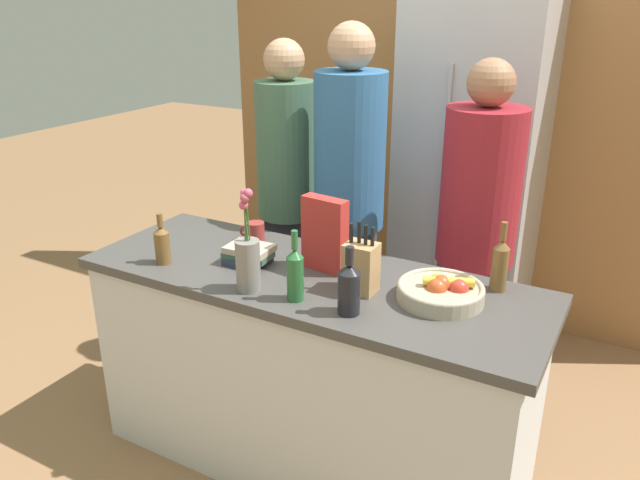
{
  "coord_description": "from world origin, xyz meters",
  "views": [
    {
      "loc": [
        1.11,
        -1.9,
        1.92
      ],
      "look_at": [
        0.0,
        0.08,
        1.01
      ],
      "focal_mm": 35.0,
      "sensor_mm": 36.0,
      "label": 1
    }
  ],
  "objects_px": {
    "fruit_bowl": "(441,291)",
    "person_in_blue": "(349,194)",
    "bottle_water": "(349,288)",
    "flower_vase": "(248,258)",
    "bottle_vinegar": "(500,264)",
    "refrigerator": "(470,177)",
    "book_stack": "(248,254)",
    "coffee_mug": "(255,231)",
    "bottle_wine": "(162,244)",
    "knife_block": "(361,267)",
    "person_in_red_tee": "(476,231)",
    "person_at_sink": "(287,187)",
    "bottle_oil": "(295,273)",
    "cereal_box": "(325,234)"
  },
  "relations": [
    {
      "from": "knife_block",
      "to": "flower_vase",
      "type": "xyz_separation_m",
      "value": [
        -0.36,
        -0.19,
        0.03
      ]
    },
    {
      "from": "knife_block",
      "to": "person_in_blue",
      "type": "bearing_deg",
      "value": 120.01
    },
    {
      "from": "bottle_water",
      "to": "flower_vase",
      "type": "bearing_deg",
      "value": -177.33
    },
    {
      "from": "fruit_bowl",
      "to": "person_in_blue",
      "type": "distance_m",
      "value": 0.89
    },
    {
      "from": "coffee_mug",
      "to": "book_stack",
      "type": "bearing_deg",
      "value": -61.36
    },
    {
      "from": "bottle_oil",
      "to": "bottle_water",
      "type": "bearing_deg",
      "value": 0.57
    },
    {
      "from": "person_in_red_tee",
      "to": "flower_vase",
      "type": "bearing_deg",
      "value": -109.14
    },
    {
      "from": "coffee_mug",
      "to": "cereal_box",
      "type": "bearing_deg",
      "value": -16.5
    },
    {
      "from": "fruit_bowl",
      "to": "bottle_vinegar",
      "type": "distance_m",
      "value": 0.25
    },
    {
      "from": "person_at_sink",
      "to": "person_in_blue",
      "type": "relative_size",
      "value": 0.95
    },
    {
      "from": "refrigerator",
      "to": "person_in_red_tee",
      "type": "bearing_deg",
      "value": -71.3
    },
    {
      "from": "bottle_wine",
      "to": "fruit_bowl",
      "type": "bearing_deg",
      "value": 11.86
    },
    {
      "from": "refrigerator",
      "to": "book_stack",
      "type": "xyz_separation_m",
      "value": [
        -0.49,
        -1.4,
        -0.04
      ]
    },
    {
      "from": "person_in_red_tee",
      "to": "bottle_wine",
      "type": "bearing_deg",
      "value": -125.9
    },
    {
      "from": "knife_block",
      "to": "book_stack",
      "type": "distance_m",
      "value": 0.51
    },
    {
      "from": "coffee_mug",
      "to": "bottle_vinegar",
      "type": "height_order",
      "value": "bottle_vinegar"
    },
    {
      "from": "coffee_mug",
      "to": "person_in_blue",
      "type": "xyz_separation_m",
      "value": [
        0.25,
        0.43,
        0.09
      ]
    },
    {
      "from": "coffee_mug",
      "to": "person_in_red_tee",
      "type": "xyz_separation_m",
      "value": [
        0.86,
        0.45,
        0.01
      ]
    },
    {
      "from": "cereal_box",
      "to": "coffee_mug",
      "type": "height_order",
      "value": "cereal_box"
    },
    {
      "from": "book_stack",
      "to": "person_in_red_tee",
      "type": "relative_size",
      "value": 0.12
    },
    {
      "from": "bottle_vinegar",
      "to": "bottle_wine",
      "type": "height_order",
      "value": "bottle_vinegar"
    },
    {
      "from": "bottle_wine",
      "to": "person_at_sink",
      "type": "distance_m",
      "value": 0.9
    },
    {
      "from": "knife_block",
      "to": "bottle_vinegar",
      "type": "height_order",
      "value": "knife_block"
    },
    {
      "from": "person_at_sink",
      "to": "person_in_red_tee",
      "type": "bearing_deg",
      "value": -30.28
    },
    {
      "from": "bottle_vinegar",
      "to": "bottle_water",
      "type": "height_order",
      "value": "bottle_vinegar"
    },
    {
      "from": "fruit_bowl",
      "to": "coffee_mug",
      "type": "distance_m",
      "value": 0.92
    },
    {
      "from": "refrigerator",
      "to": "fruit_bowl",
      "type": "distance_m",
      "value": 1.37
    },
    {
      "from": "knife_block",
      "to": "coffee_mug",
      "type": "xyz_separation_m",
      "value": [
        -0.63,
        0.23,
        -0.06
      ]
    },
    {
      "from": "refrigerator",
      "to": "cereal_box",
      "type": "distance_m",
      "value": 1.32
    },
    {
      "from": "person_in_blue",
      "to": "person_in_red_tee",
      "type": "distance_m",
      "value": 0.62
    },
    {
      "from": "fruit_bowl",
      "to": "cereal_box",
      "type": "height_order",
      "value": "cereal_box"
    },
    {
      "from": "knife_block",
      "to": "bottle_vinegar",
      "type": "xyz_separation_m",
      "value": [
        0.44,
        0.26,
        0.01
      ]
    },
    {
      "from": "bottle_oil",
      "to": "bottle_wine",
      "type": "height_order",
      "value": "bottle_oil"
    },
    {
      "from": "refrigerator",
      "to": "person_in_blue",
      "type": "bearing_deg",
      "value": -116.01
    },
    {
      "from": "flower_vase",
      "to": "coffee_mug",
      "type": "height_order",
      "value": "flower_vase"
    },
    {
      "from": "bottle_vinegar",
      "to": "bottle_wine",
      "type": "relative_size",
      "value": 1.26
    },
    {
      "from": "bottle_water",
      "to": "knife_block",
      "type": "bearing_deg",
      "value": 102.52
    },
    {
      "from": "book_stack",
      "to": "bottle_water",
      "type": "bearing_deg",
      "value": -18.25
    },
    {
      "from": "coffee_mug",
      "to": "bottle_water",
      "type": "height_order",
      "value": "bottle_water"
    },
    {
      "from": "bottle_wine",
      "to": "flower_vase",
      "type": "bearing_deg",
      "value": -4.27
    },
    {
      "from": "bottle_water",
      "to": "person_in_red_tee",
      "type": "distance_m",
      "value": 0.87
    },
    {
      "from": "book_stack",
      "to": "refrigerator",
      "type": "bearing_deg",
      "value": 70.65
    },
    {
      "from": "flower_vase",
      "to": "book_stack",
      "type": "relative_size",
      "value": 1.97
    },
    {
      "from": "coffee_mug",
      "to": "person_at_sink",
      "type": "distance_m",
      "value": 0.53
    },
    {
      "from": "person_in_red_tee",
      "to": "person_in_blue",
      "type": "bearing_deg",
      "value": -162.66
    },
    {
      "from": "cereal_box",
      "to": "bottle_water",
      "type": "xyz_separation_m",
      "value": [
        0.25,
        -0.28,
        -0.05
      ]
    },
    {
      "from": "fruit_bowl",
      "to": "book_stack",
      "type": "xyz_separation_m",
      "value": [
        -0.79,
        -0.06,
        0.0
      ]
    },
    {
      "from": "knife_block",
      "to": "person_in_blue",
      "type": "xyz_separation_m",
      "value": [
        -0.38,
        0.66,
        0.03
      ]
    },
    {
      "from": "person_in_blue",
      "to": "bottle_wine",
      "type": "bearing_deg",
      "value": -134.31
    },
    {
      "from": "person_in_red_tee",
      "to": "knife_block",
      "type": "bearing_deg",
      "value": -93.65
    }
  ]
}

